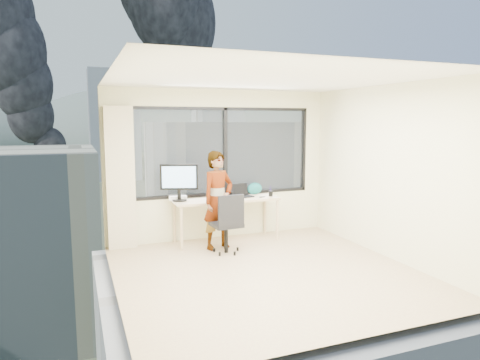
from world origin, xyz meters
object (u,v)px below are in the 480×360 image
monitor (179,182)px  chair (226,223)px  desk (226,220)px  game_console (178,197)px  handbag (255,188)px  person (218,200)px  laptop (243,191)px

monitor → chair: bearing=-32.1°
desk → game_console: 0.92m
chair → handbag: size_ratio=3.52×
person → laptop: bearing=10.5°
person → monitor: 0.72m
game_console → monitor: bearing=-85.0°
monitor → laptop: 1.14m
desk → laptop: (0.32, 0.01, 0.48)m
person → monitor: (-0.54, 0.40, 0.27)m
chair → handbag: 1.24m
person → handbag: 1.03m
monitor → handbag: (1.41, 0.15, -0.20)m
game_console → handbag: bearing=5.0°
laptop → chair: bearing=-143.0°
monitor → game_console: monitor is taller
game_console → handbag: handbag is taller
desk → handbag: handbag is taller
game_console → person: bearing=-40.5°
person → game_console: size_ratio=5.57×
desk → monitor: size_ratio=2.90×
chair → person: 0.42m
desk → game_console: (-0.80, 0.20, 0.41)m
monitor → handbag: bearing=23.7°
monitor → person: bearing=-19.0°
person → desk: bearing=32.3°
handbag → game_console: bearing=-167.8°
desk → game_console: bearing=166.0°
monitor → laptop: monitor is taller
person → handbag: bearing=11.0°
chair → monitor: bearing=126.1°
monitor → laptop: (1.12, -0.05, -0.21)m
desk → person: bearing=-126.6°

